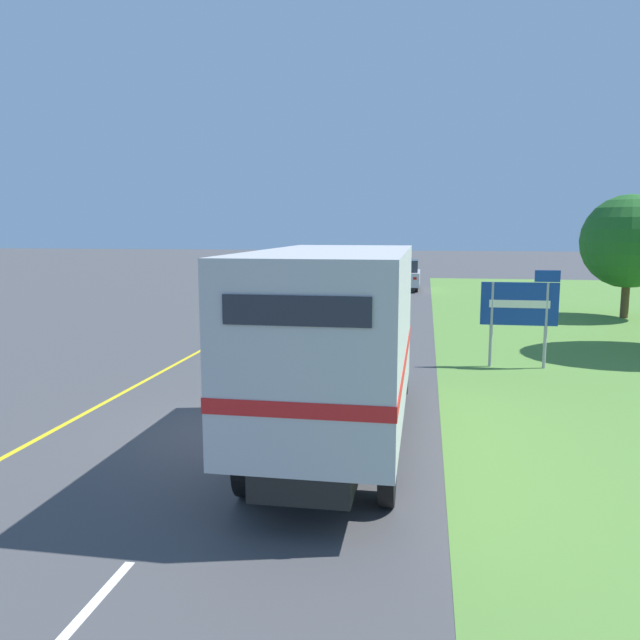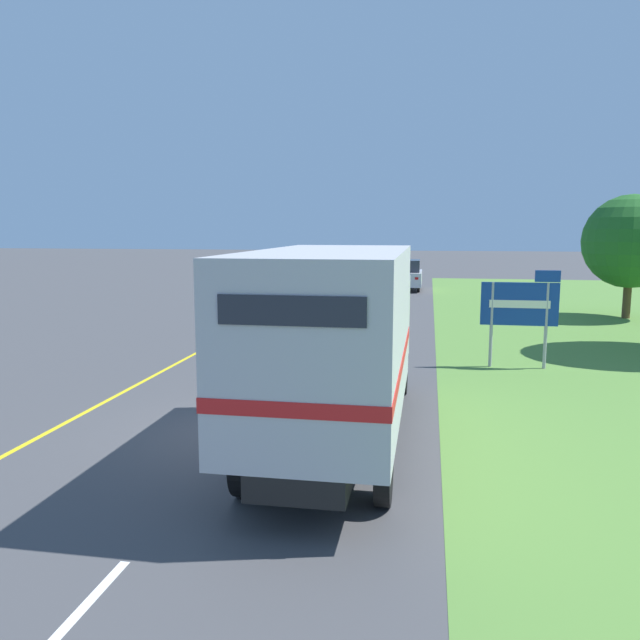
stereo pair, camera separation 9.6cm
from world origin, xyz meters
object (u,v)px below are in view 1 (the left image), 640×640
horse_trailer_truck (340,336)px  lead_car_silver_ahead (405,275)px  roadside_tree_mid (629,241)px  lead_car_white (297,301)px  highway_sign (521,306)px

horse_trailer_truck → lead_car_silver_ahead: (0.23, 28.85, -1.00)m
lead_car_silver_ahead → roadside_tree_mid: (9.83, -10.92, 2.35)m
horse_trailer_truck → roadside_tree_mid: 20.61m
lead_car_white → roadside_tree_mid: roadside_tree_mid is taller
horse_trailer_truck → highway_sign: 8.12m
lead_car_white → horse_trailer_truck: bearing=-75.1°
horse_trailer_truck → highway_sign: size_ratio=3.00×
horse_trailer_truck → roadside_tree_mid: (10.07, 17.93, 1.34)m
lead_car_white → roadside_tree_mid: bearing=16.8°
horse_trailer_truck → highway_sign: (4.11, 7.00, -0.24)m
roadside_tree_mid → horse_trailer_truck: bearing=-119.3°
highway_sign → horse_trailer_truck: bearing=-120.4°
lead_car_silver_ahead → roadside_tree_mid: bearing=-48.0°
roadside_tree_mid → lead_car_white: bearing=-163.2°
lead_car_silver_ahead → roadside_tree_mid: size_ratio=0.79×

